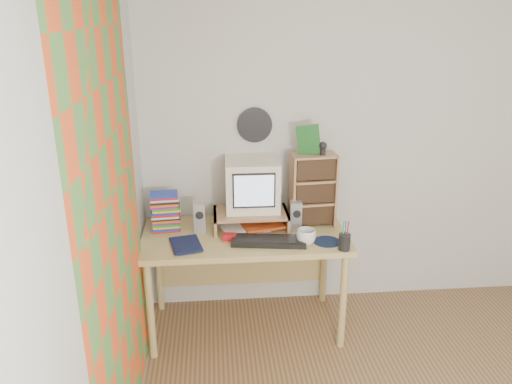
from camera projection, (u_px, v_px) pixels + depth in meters
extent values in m
plane|color=silver|center=(379.00, 146.00, 3.70)|extent=(3.50, 0.00, 3.50)
plane|color=silver|center=(81.00, 272.00, 1.91)|extent=(0.00, 3.50, 3.50)
plane|color=#E95020|center=(116.00, 241.00, 2.40)|extent=(0.00, 2.20, 2.20)
cylinder|color=black|center=(255.00, 125.00, 3.54)|extent=(0.25, 0.02, 0.25)
cube|color=tan|center=(245.00, 236.00, 3.44)|extent=(1.40, 0.70, 0.04)
cube|color=tan|center=(242.00, 260.00, 3.87)|extent=(1.33, 0.02, 0.41)
cylinder|color=tan|center=(150.00, 311.00, 3.24)|extent=(0.05, 0.05, 0.71)
cylinder|color=tan|center=(343.00, 301.00, 3.35)|extent=(0.05, 0.05, 0.71)
cylinder|color=tan|center=(159.00, 268.00, 3.79)|extent=(0.05, 0.05, 0.71)
cylinder|color=tan|center=(324.00, 261.00, 3.90)|extent=(0.05, 0.05, 0.71)
cube|color=tan|center=(215.00, 221.00, 3.49)|extent=(0.02, 0.30, 0.12)
cube|color=tan|center=(286.00, 218.00, 3.53)|extent=(0.02, 0.30, 0.12)
cube|color=tan|center=(251.00, 213.00, 3.50)|extent=(0.52, 0.30, 0.02)
cube|color=white|center=(252.00, 185.00, 3.48)|extent=(0.38, 0.38, 0.35)
cube|color=#A1A1A6|center=(200.00, 217.00, 3.43)|extent=(0.08, 0.08, 0.22)
cube|color=#A1A1A6|center=(296.00, 216.00, 3.46)|extent=(0.08, 0.08, 0.21)
cube|color=black|center=(269.00, 241.00, 3.28)|extent=(0.51, 0.23, 0.03)
cube|color=tan|center=(313.00, 190.00, 3.51)|extent=(0.32, 0.19, 0.52)
imported|color=white|center=(306.00, 237.00, 3.27)|extent=(0.14, 0.14, 0.10)
imported|color=#10163B|center=(172.00, 245.00, 3.21)|extent=(0.26, 0.21, 0.05)
cylinder|color=#101B36|center=(327.00, 242.00, 3.31)|extent=(0.23, 0.23, 0.00)
cube|color=red|center=(230.00, 237.00, 3.33)|extent=(0.09, 0.07, 0.04)
cube|color=#1A5B1F|center=(309.00, 140.00, 3.40)|extent=(0.16, 0.07, 0.20)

